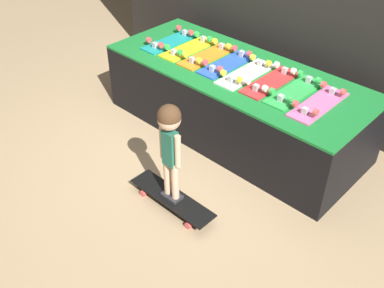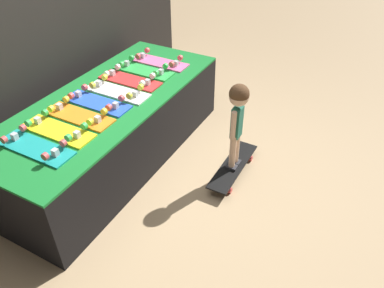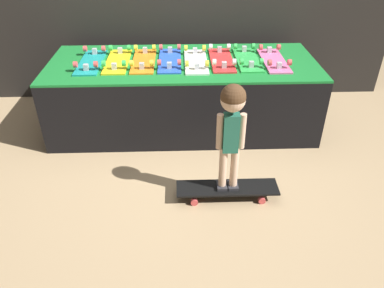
# 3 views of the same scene
# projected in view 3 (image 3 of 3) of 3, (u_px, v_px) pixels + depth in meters

# --- Properties ---
(ground_plane) EXTENTS (16.00, 16.00, 0.00)m
(ground_plane) POSITION_uv_depth(u_px,v_px,m) (185.00, 155.00, 3.24)
(ground_plane) COLOR tan
(display_rack) EXTENTS (2.40, 0.96, 0.64)m
(display_rack) POSITION_uv_depth(u_px,v_px,m) (183.00, 94.00, 3.52)
(display_rack) COLOR black
(display_rack) RESTS_ON ground_plane
(skateboard_teal_on_rack) EXTENTS (0.20, 0.60, 0.09)m
(skateboard_teal_on_rack) POSITION_uv_depth(u_px,v_px,m) (91.00, 61.00, 3.30)
(skateboard_teal_on_rack) COLOR teal
(skateboard_teal_on_rack) RESTS_ON display_rack
(skateboard_yellow_on_rack) EXTENTS (0.20, 0.60, 0.09)m
(skateboard_yellow_on_rack) POSITION_uv_depth(u_px,v_px,m) (117.00, 60.00, 3.32)
(skateboard_yellow_on_rack) COLOR yellow
(skateboard_yellow_on_rack) RESTS_ON display_rack
(skateboard_orange_on_rack) EXTENTS (0.20, 0.60, 0.09)m
(skateboard_orange_on_rack) POSITION_uv_depth(u_px,v_px,m) (144.00, 60.00, 3.33)
(skateboard_orange_on_rack) COLOR orange
(skateboard_orange_on_rack) RESTS_ON display_rack
(skateboard_blue_on_rack) EXTENTS (0.20, 0.60, 0.09)m
(skateboard_blue_on_rack) POSITION_uv_depth(u_px,v_px,m) (170.00, 59.00, 3.34)
(skateboard_blue_on_rack) COLOR blue
(skateboard_blue_on_rack) RESTS_ON display_rack
(skateboard_white_on_rack) EXTENTS (0.20, 0.60, 0.09)m
(skateboard_white_on_rack) POSITION_uv_depth(u_px,v_px,m) (196.00, 60.00, 3.32)
(skateboard_white_on_rack) COLOR white
(skateboard_white_on_rack) RESTS_ON display_rack
(skateboard_red_on_rack) EXTENTS (0.20, 0.60, 0.09)m
(skateboard_red_on_rack) POSITION_uv_depth(u_px,v_px,m) (222.00, 59.00, 3.35)
(skateboard_red_on_rack) COLOR red
(skateboard_red_on_rack) RESTS_ON display_rack
(skateboard_green_on_rack) EXTENTS (0.20, 0.60, 0.09)m
(skateboard_green_on_rack) POSITION_uv_depth(u_px,v_px,m) (247.00, 59.00, 3.36)
(skateboard_green_on_rack) COLOR green
(skateboard_green_on_rack) RESTS_ON display_rack
(skateboard_pink_on_rack) EXTENTS (0.20, 0.60, 0.09)m
(skateboard_pink_on_rack) POSITION_uv_depth(u_px,v_px,m) (274.00, 59.00, 3.34)
(skateboard_pink_on_rack) COLOR pink
(skateboard_pink_on_rack) RESTS_ON display_rack
(skateboard_on_floor) EXTENTS (0.74, 0.19, 0.09)m
(skateboard_on_floor) POSITION_uv_depth(u_px,v_px,m) (227.00, 189.00, 2.75)
(skateboard_on_floor) COLOR black
(skateboard_on_floor) RESTS_ON ground_plane
(child) EXTENTS (0.20, 0.16, 0.81)m
(child) POSITION_uv_depth(u_px,v_px,m) (232.00, 119.00, 2.43)
(child) COLOR #2D2D33
(child) RESTS_ON skateboard_on_floor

